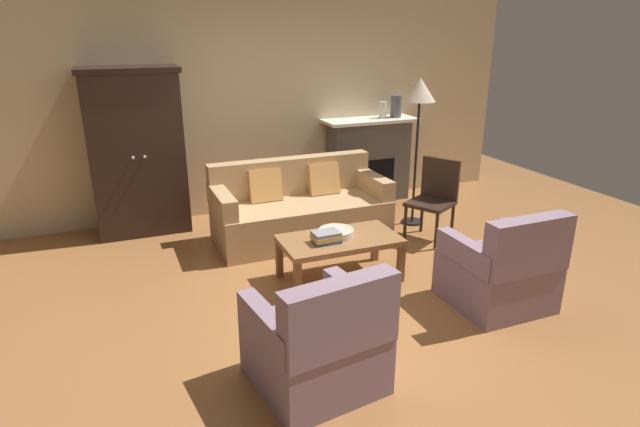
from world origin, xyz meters
TOP-DOWN VIEW (x-y plane):
  - ground_plane at (0.00, 0.00)m, footprint 9.60×9.60m
  - back_wall at (0.00, 2.55)m, footprint 7.20×0.10m
  - fireplace at (1.55, 2.30)m, footprint 1.26×0.48m
  - armoire at (-1.40, 2.22)m, footprint 1.06×0.57m
  - couch at (0.22, 1.34)m, footprint 1.93×0.87m
  - coffee_table at (0.20, 0.21)m, footprint 1.10×0.60m
  - fruit_bowl at (0.19, 0.25)m, footprint 0.33×0.33m
  - book_stack at (0.04, 0.15)m, footprint 0.26×0.18m
  - mantel_vase_cream at (1.73, 2.28)m, footprint 0.10×0.10m
  - mantel_vase_slate at (1.93, 2.28)m, footprint 0.15×0.15m
  - armchair_near_left at (-0.56, -1.18)m, footprint 0.87×0.87m
  - armchair_near_right at (1.26, -0.75)m, footprint 0.79×0.78m
  - side_chair_wooden at (1.59, 0.76)m, footprint 0.60×0.60m
  - floor_lamp at (1.65, 1.27)m, footprint 0.36×0.36m

SIDE VIEW (x-z plane):
  - ground_plane at x=0.00m, z-range 0.00..0.00m
  - armchair_near_left at x=-0.56m, z-range -0.12..0.76m
  - armchair_near_right at x=1.26m, z-range -0.12..0.76m
  - couch at x=0.22m, z-range -0.11..0.75m
  - coffee_table at x=0.20m, z-range 0.16..0.58m
  - fruit_bowl at x=0.19m, z-range 0.42..0.49m
  - book_stack at x=0.04m, z-range 0.42..0.52m
  - side_chair_wooden at x=1.59m, z-range 0.06..0.96m
  - fireplace at x=1.55m, z-range 0.01..1.13m
  - armoire at x=-1.40m, z-range 0.00..1.87m
  - mantel_vase_cream at x=1.73m, z-range 1.12..1.33m
  - mantel_vase_slate at x=1.93m, z-range 1.12..1.41m
  - back_wall at x=0.00m, z-range 0.00..2.80m
  - floor_lamp at x=1.65m, z-range 0.63..2.36m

